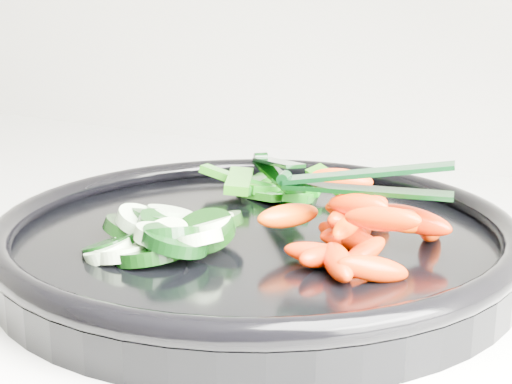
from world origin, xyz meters
The scene contains 6 objects.
veggie_tray centered at (0.44, 1.63, 0.95)m, with size 0.39×0.39×0.04m.
cucumber_pile centered at (0.40, 1.57, 0.96)m, with size 0.12×0.12×0.04m.
carrot_pile centered at (0.52, 1.63, 0.97)m, with size 0.12×0.14×0.05m.
pepper_pile centered at (0.40, 1.72, 0.96)m, with size 0.13×0.10×0.03m.
tong_carrot centered at (0.52, 1.63, 1.00)m, with size 0.11×0.05×0.02m.
tong_pepper centered at (0.40, 1.72, 0.98)m, with size 0.09×0.09×0.02m.
Camera 1 is at (0.71, 1.21, 1.12)m, focal length 50.00 mm.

